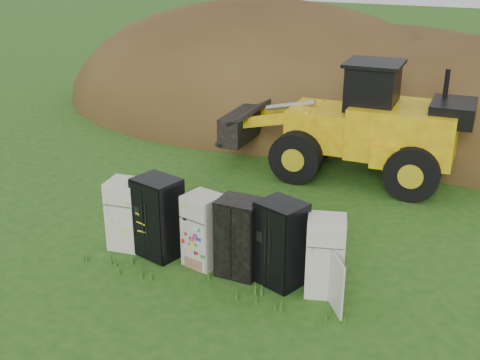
{
  "coord_description": "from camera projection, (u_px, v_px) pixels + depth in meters",
  "views": [
    {
      "loc": [
        5.25,
        -10.45,
        6.83
      ],
      "look_at": [
        -0.52,
        2.0,
        1.32
      ],
      "focal_mm": 45.0,
      "sensor_mm": 36.0,
      "label": 1
    }
  ],
  "objects": [
    {
      "name": "dirt_mound_back",
      "position": [
        386.0,
        93.0,
        28.64
      ],
      "size": [
        17.14,
        11.43,
        6.32
      ],
      "primitive_type": "ellipsoid",
      "color": "#432A15",
      "rests_on": "ground"
    },
    {
      "name": "dirt_mound_left",
      "position": [
        263.0,
        104.0,
        26.84
      ],
      "size": [
        18.23,
        13.67,
        9.04
      ],
      "primitive_type": "ellipsoid",
      "color": "#432A15",
      "rests_on": "ground"
    },
    {
      "name": "fridge_sticker",
      "position": [
        203.0,
        230.0,
        13.31
      ],
      "size": [
        0.88,
        0.84,
        1.68
      ],
      "primitive_type": null,
      "rotation": [
        0.0,
        0.0,
        -0.22
      ],
      "color": "silver",
      "rests_on": "ground"
    },
    {
      "name": "ground",
      "position": [
        223.0,
        269.0,
        13.39
      ],
      "size": [
        120.0,
        120.0,
        0.0
      ],
      "primitive_type": "plane",
      "color": "#205115",
      "rests_on": "ground"
    },
    {
      "name": "fridge_black_side",
      "position": [
        158.0,
        217.0,
        13.68
      ],
      "size": [
        1.15,
        1.0,
        1.89
      ],
      "primitive_type": null,
      "rotation": [
        0.0,
        0.0,
        -0.25
      ],
      "color": "black",
      "rests_on": "ground"
    },
    {
      "name": "wheel_loader",
      "position": [
        340.0,
        118.0,
        18.2
      ],
      "size": [
        7.47,
        3.23,
        3.57
      ],
      "primitive_type": null,
      "rotation": [
        0.0,
        0.0,
        0.03
      ],
      "color": "yellow",
      "rests_on": "ground"
    },
    {
      "name": "fridge_dark_mid",
      "position": [
        239.0,
        237.0,
        12.91
      ],
      "size": [
        0.9,
        0.74,
        1.75
      ],
      "primitive_type": null,
      "rotation": [
        0.0,
        0.0,
        -0.01
      ],
      "color": "black",
      "rests_on": "ground"
    },
    {
      "name": "fridge_black_right",
      "position": [
        281.0,
        243.0,
        12.55
      ],
      "size": [
        1.13,
        1.04,
        1.85
      ],
      "primitive_type": null,
      "rotation": [
        0.0,
        0.0,
        -0.34
      ],
      "color": "black",
      "rests_on": "ground"
    },
    {
      "name": "fridge_open_door",
      "position": [
        325.0,
        256.0,
        12.22
      ],
      "size": [
        0.93,
        0.89,
        1.69
      ],
      "primitive_type": null,
      "rotation": [
        0.0,
        0.0,
        0.28
      ],
      "color": "silver",
      "rests_on": "ground"
    },
    {
      "name": "fridge_leftmost",
      "position": [
        126.0,
        214.0,
        14.07
      ],
      "size": [
        0.84,
        0.81,
        1.69
      ],
      "primitive_type": null,
      "rotation": [
        0.0,
        0.0,
        0.14
      ],
      "color": "silver",
      "rests_on": "ground"
    }
  ]
}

